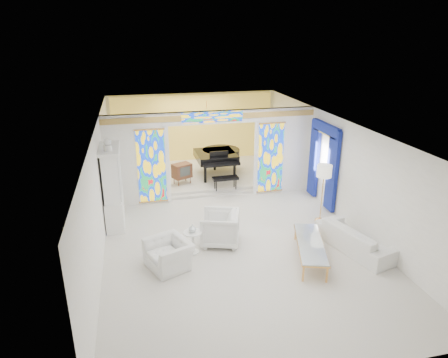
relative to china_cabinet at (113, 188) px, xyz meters
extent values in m
plane|color=beige|center=(3.22, -0.60, -1.17)|extent=(12.00, 12.00, 0.00)
cube|color=white|center=(3.22, -0.60, 1.83)|extent=(7.00, 12.00, 0.02)
cube|color=white|center=(3.22, 5.40, 0.33)|extent=(7.00, 0.02, 3.00)
cube|color=white|center=(3.22, -6.60, 0.33)|extent=(7.00, 0.02, 3.00)
cube|color=white|center=(-0.28, -0.60, 0.33)|extent=(0.02, 12.00, 3.00)
cube|color=white|center=(6.72, -0.60, 0.33)|extent=(0.02, 12.00, 3.00)
cube|color=white|center=(0.72, 1.40, 0.33)|extent=(2.00, 0.18, 3.00)
cube|color=white|center=(5.72, 1.40, 0.33)|extent=(2.00, 0.18, 3.00)
cube|color=white|center=(3.22, 1.40, 1.63)|extent=(3.00, 0.18, 0.40)
cube|color=white|center=(1.72, 1.30, 0.13)|extent=(0.12, 0.06, 2.60)
cube|color=white|center=(4.72, 1.30, 0.13)|extent=(0.12, 0.06, 2.60)
cube|color=white|center=(3.22, 1.30, 1.48)|extent=(3.24, 0.06, 0.12)
cube|color=gold|center=(3.22, 1.30, 1.65)|extent=(7.00, 0.05, 0.18)
cube|color=gold|center=(1.19, 1.29, 0.13)|extent=(0.90, 0.04, 2.40)
cube|color=gold|center=(5.25, 1.29, 0.13)|extent=(0.90, 0.04, 2.40)
cube|color=gold|center=(3.22, 1.29, 1.65)|extent=(2.00, 0.04, 0.34)
cube|color=beige|center=(3.22, 3.50, -1.08)|extent=(6.80, 3.80, 0.18)
cube|color=#F9E056|center=(3.22, 5.28, 0.33)|extent=(6.70, 0.10, 2.90)
cylinder|color=#DD9D4D|center=(3.42, 3.40, 1.38)|extent=(0.48, 0.48, 0.30)
cube|color=navy|center=(6.62, -0.55, 0.18)|extent=(0.12, 0.55, 2.60)
cube|color=navy|center=(6.62, 0.75, 0.18)|extent=(0.12, 0.55, 2.60)
cube|color=navy|center=(6.62, 0.10, 1.38)|extent=(0.14, 1.70, 0.30)
cube|color=#E1CC4F|center=(6.62, 0.10, 1.21)|extent=(0.12, 1.50, 0.06)
cube|color=white|center=(0.00, 0.00, -0.72)|extent=(0.50, 1.40, 0.90)
cube|color=white|center=(0.00, 0.00, 0.43)|extent=(0.44, 1.30, 1.40)
cube|color=silver|center=(0.23, 0.00, 0.43)|extent=(0.01, 1.20, 1.30)
cube|color=white|center=(0.00, 0.00, 1.17)|extent=(0.56, 1.46, 0.08)
cylinder|color=white|center=(0.00, -0.35, 1.29)|extent=(0.22, 0.22, 0.16)
sphere|color=white|center=(0.00, -0.35, 1.45)|extent=(0.20, 0.20, 0.20)
imported|color=white|center=(1.31, -2.64, -0.83)|extent=(1.27, 1.34, 0.69)
imported|color=white|center=(2.77, -1.80, -0.72)|extent=(1.24, 1.22, 0.91)
imported|color=white|center=(6.17, -2.93, -0.84)|extent=(1.43, 2.40, 0.66)
cylinder|color=white|center=(1.98, -2.12, -0.59)|extent=(0.54, 0.54, 0.03)
cylinder|color=white|center=(1.98, -2.12, -0.88)|extent=(0.09, 0.09, 0.56)
cylinder|color=white|center=(1.98, -2.12, -1.15)|extent=(0.36, 0.36, 0.03)
imported|color=silver|center=(1.98, -2.12, -0.47)|extent=(0.24, 0.24, 0.21)
cube|color=silver|center=(4.79, -3.10, -0.72)|extent=(1.20, 2.15, 0.04)
cube|color=#DD9D4D|center=(4.79, -3.10, -0.75)|extent=(1.25, 2.20, 0.03)
cube|color=#DD9D4D|center=(4.24, -3.96, -0.96)|extent=(0.06, 0.06, 0.42)
cube|color=#DD9D4D|center=(4.75, -4.12, -0.96)|extent=(0.06, 0.06, 0.42)
cube|color=#DD9D4D|center=(4.83, -2.09, -0.96)|extent=(0.06, 0.06, 0.42)
cube|color=#DD9D4D|center=(5.34, -2.25, -0.96)|extent=(0.06, 0.06, 0.42)
cylinder|color=#DD9D4D|center=(6.02, -1.16, -1.15)|extent=(0.36, 0.36, 0.03)
cylinder|color=#DD9D4D|center=(6.02, -1.16, -0.36)|extent=(0.04, 0.04, 1.62)
cylinder|color=silver|center=(6.02, -1.16, 0.43)|extent=(0.51, 0.51, 0.35)
cube|color=black|center=(3.68, 3.08, -0.22)|extent=(1.49, 1.59, 0.28)
cylinder|color=black|center=(3.98, 3.44, -0.22)|extent=(1.48, 1.48, 0.28)
cube|color=black|center=(3.70, 2.17, -0.26)|extent=(1.37, 0.33, 0.10)
cube|color=white|center=(3.70, 2.09, -0.24)|extent=(1.26, 0.12, 0.03)
cube|color=black|center=(3.69, 2.52, 0.00)|extent=(0.71, 0.04, 0.25)
cube|color=black|center=(3.71, 1.57, -0.59)|extent=(0.91, 0.37, 0.08)
cylinder|color=black|center=(3.14, 2.36, -0.68)|extent=(0.10, 0.10, 0.62)
cylinder|color=black|center=(4.25, 2.38, -0.68)|extent=(0.10, 0.10, 0.62)
cylinder|color=black|center=(3.77, 3.68, -0.68)|extent=(0.10, 0.10, 0.62)
cube|color=#55311E|center=(2.30, 2.46, -0.50)|extent=(0.77, 0.67, 0.52)
cube|color=#383D3B|center=(2.39, 2.26, -0.47)|extent=(0.39, 0.19, 0.33)
cone|color=#55311E|center=(2.14, 2.21, -0.87)|extent=(0.05, 0.05, 0.23)
cone|color=#55311E|center=(2.59, 2.42, -0.87)|extent=(0.05, 0.05, 0.23)
cone|color=#55311E|center=(2.01, 2.50, -0.87)|extent=(0.05, 0.05, 0.23)
cone|color=#55311E|center=(2.46, 2.71, -0.87)|extent=(0.05, 0.05, 0.23)
camera|label=1|loc=(0.71, -11.14, 4.26)|focal=32.00mm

